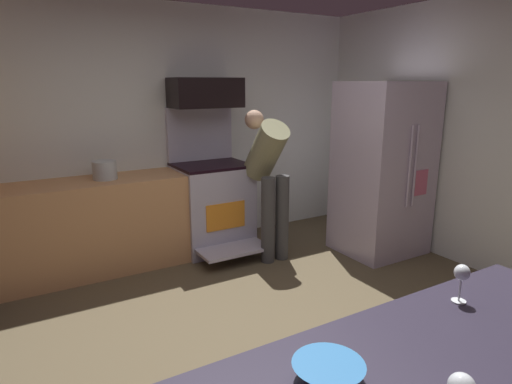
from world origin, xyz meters
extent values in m
cube|color=brown|center=(0.00, 0.00, -0.01)|extent=(5.20, 4.80, 0.02)
cube|color=silver|center=(0.00, 2.34, 1.30)|extent=(5.20, 0.12, 2.60)
cube|color=silver|center=(2.54, 0.00, 1.30)|extent=(0.12, 4.80, 2.60)
cube|color=tan|center=(-0.90, 1.98, 0.45)|extent=(2.40, 0.60, 0.90)
cube|color=#B7B3C7|center=(0.50, 1.96, 0.46)|extent=(0.76, 0.64, 0.92)
cube|color=black|center=(0.50, 1.96, 0.94)|extent=(0.76, 0.64, 0.03)
cube|color=#B7B3C7|center=(0.50, 2.25, 1.24)|extent=(0.76, 0.06, 0.59)
cube|color=orange|center=(0.50, 1.63, 0.45)|extent=(0.44, 0.01, 0.28)
cube|color=#B7B3C7|center=(0.50, 1.46, 0.14)|extent=(0.72, 0.36, 0.03)
cube|color=black|center=(0.50, 2.06, 1.69)|extent=(0.74, 0.38, 0.31)
cube|color=#C0B1C7|center=(2.03, 0.98, 0.90)|extent=(0.84, 0.74, 1.81)
cylinder|color=#C0B1C7|center=(1.99, 0.59, 0.99)|extent=(0.02, 0.02, 0.81)
cylinder|color=#C0B1C7|center=(2.07, 0.59, 0.99)|extent=(0.02, 0.02, 0.81)
cube|color=#D26180|center=(2.18, 0.60, 0.81)|extent=(0.20, 0.01, 0.26)
cylinder|color=#404040|center=(0.81, 1.31, 0.44)|extent=(0.14, 0.14, 0.89)
cylinder|color=#404040|center=(0.98, 1.31, 0.44)|extent=(0.14, 0.14, 0.89)
cylinder|color=gray|center=(0.90, 1.49, 1.12)|extent=(0.30, 0.61, 0.66)
sphere|color=tan|center=(0.90, 1.73, 1.42)|extent=(0.20, 0.20, 0.20)
cone|color=teal|center=(-0.65, -1.36, 0.93)|extent=(0.23, 0.23, 0.06)
cylinder|color=silver|center=(0.15, -1.25, 0.90)|extent=(0.06, 0.06, 0.01)
cylinder|color=silver|center=(0.15, -1.25, 0.95)|extent=(0.01, 0.01, 0.09)
ellipsoid|color=silver|center=(0.15, -1.25, 1.03)|extent=(0.06, 0.06, 0.07)
cylinder|color=#B8C0BE|center=(-0.60, 1.98, 0.99)|extent=(0.22, 0.22, 0.18)
camera|label=1|loc=(-1.42, -2.25, 1.79)|focal=30.62mm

